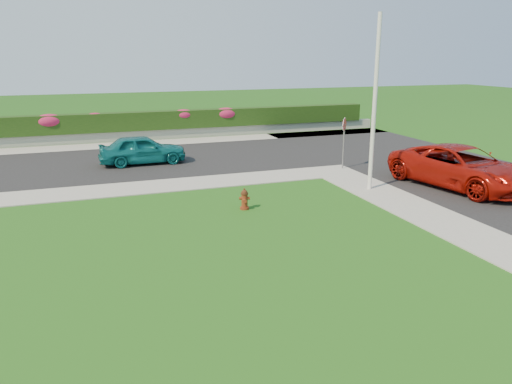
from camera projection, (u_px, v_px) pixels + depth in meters
name	position (u px, v px, depth m)	size (l,w,h in m)	color
ground	(249.00, 276.00, 11.86)	(120.00, 120.00, 0.00)	black
street_right	(508.00, 189.00, 19.35)	(8.00, 32.00, 0.04)	black
street_far	(49.00, 168.00, 22.95)	(26.00, 8.00, 0.04)	black
sidewalk_far	(13.00, 199.00, 18.09)	(24.00, 2.00, 0.04)	gray
curb_corner	(332.00, 171.00, 22.28)	(2.00, 2.00, 0.04)	gray
sidewalk_beyond	(127.00, 145.00, 28.78)	(34.00, 2.00, 0.04)	gray
retaining_wall	(124.00, 136.00, 30.06)	(34.00, 0.40, 0.60)	gray
hedge	(123.00, 122.00, 29.93)	(32.00, 0.90, 1.10)	black
fire_hydrant	(245.00, 199.00, 16.85)	(0.38, 0.36, 0.73)	#4E1A0C
suv_red	(462.00, 167.00, 19.38)	(2.66, 5.77, 1.60)	#971008
sedan_teal	(142.00, 149.00, 23.58)	(1.62, 4.02, 1.37)	#0D6065
utility_pole	(375.00, 105.00, 18.51)	(0.16, 0.16, 6.53)	silver
stop_sign	(344.00, 131.00, 22.35)	(0.45, 0.48, 2.36)	slate
flower_clump_c	(49.00, 121.00, 28.45)	(1.57, 1.01, 0.78)	#C02049
flower_clump_d	(95.00, 117.00, 29.23)	(1.02, 0.66, 0.51)	#C02049
flower_clump_e	(184.00, 115.00, 30.94)	(1.30, 0.84, 0.65)	#C02049
flower_clump_f	(226.00, 113.00, 31.83)	(1.51, 0.97, 0.75)	#C02049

